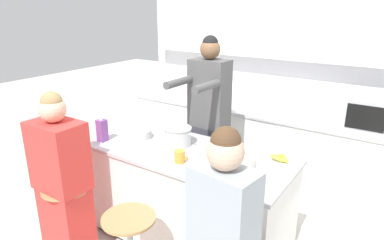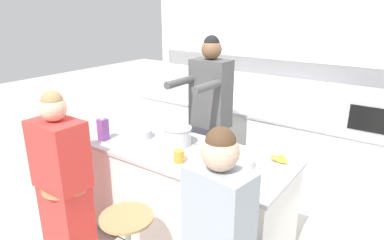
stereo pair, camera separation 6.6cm
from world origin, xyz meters
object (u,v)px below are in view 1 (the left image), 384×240
(kitchen_island, at_px, (187,198))
(bar_stool_leftmost, at_px, (70,219))
(fruit_bowl, at_px, (240,161))
(coffee_cup_near, at_px, (180,156))
(juice_carton, at_px, (102,130))
(microwave, at_px, (374,114))
(cooking_pot, at_px, (178,136))
(banana_bunch, at_px, (280,158))
(potted_plant, at_px, (195,90))
(person_cooking, at_px, (208,128))
(person_wrapped_blanket, at_px, (63,184))

(kitchen_island, xyz_separation_m, bar_stool_leftmost, (-0.70, -0.69, -0.09))
(fruit_bowl, height_order, coffee_cup_near, coffee_cup_near)
(juice_carton, xyz_separation_m, microwave, (1.94, 1.63, 0.06))
(cooking_pot, height_order, banana_bunch, cooking_pot)
(kitchen_island, height_order, banana_bunch, banana_bunch)
(kitchen_island, relative_size, potted_plant, 8.19)
(person_cooking, xyz_separation_m, potted_plant, (-0.73, 0.88, 0.11))
(person_wrapped_blanket, xyz_separation_m, fruit_bowl, (1.20, 0.70, 0.24))
(bar_stool_leftmost, relative_size, juice_carton, 3.08)
(kitchen_island, xyz_separation_m, coffee_cup_near, (0.07, -0.20, 0.49))
(kitchen_island, height_order, coffee_cup_near, coffee_cup_near)
(cooking_pot, bearing_deg, kitchen_island, -26.90)
(fruit_bowl, relative_size, juice_carton, 1.07)
(person_wrapped_blanket, height_order, cooking_pot, person_wrapped_blanket)
(banana_bunch, bearing_deg, microwave, 67.04)
(coffee_cup_near, bearing_deg, person_cooking, 105.31)
(banana_bunch, height_order, potted_plant, potted_plant)
(potted_plant, bearing_deg, banana_bunch, -37.41)
(banana_bunch, distance_m, potted_plant, 1.98)
(microwave, bearing_deg, kitchen_island, -130.26)
(juice_carton, xyz_separation_m, potted_plant, (-0.12, 1.68, 0.02))
(person_cooking, xyz_separation_m, coffee_cup_near, (0.21, -0.77, 0.04))
(person_cooking, height_order, juice_carton, person_cooking)
(fruit_bowl, distance_m, juice_carton, 1.26)
(banana_bunch, bearing_deg, juice_carton, -161.83)
(kitchen_island, relative_size, person_cooking, 0.99)
(potted_plant, bearing_deg, bar_stool_leftmost, -85.52)
(coffee_cup_near, bearing_deg, kitchen_island, 110.32)
(fruit_bowl, distance_m, banana_bunch, 0.33)
(coffee_cup_near, relative_size, juice_carton, 0.54)
(cooking_pot, bearing_deg, juice_carton, -153.58)
(cooking_pot, relative_size, banana_bunch, 1.90)
(microwave, bearing_deg, fruit_bowl, -116.72)
(kitchen_island, height_order, potted_plant, potted_plant)
(person_wrapped_blanket, relative_size, cooking_pot, 4.39)
(person_cooking, height_order, microwave, person_cooking)
(cooking_pot, height_order, coffee_cup_near, cooking_pot)
(cooking_pot, height_order, microwave, microwave)
(banana_bunch, height_order, microwave, microwave)
(person_wrapped_blanket, height_order, potted_plant, person_wrapped_blanket)
(coffee_cup_near, distance_m, banana_bunch, 0.77)
(coffee_cup_near, bearing_deg, banana_bunch, 35.72)
(person_wrapped_blanket, height_order, juice_carton, person_wrapped_blanket)
(kitchen_island, height_order, bar_stool_leftmost, kitchen_island)
(coffee_cup_near, relative_size, banana_bunch, 0.67)
(bar_stool_leftmost, bearing_deg, juice_carton, 95.84)
(kitchen_island, distance_m, bar_stool_leftmost, 0.99)
(fruit_bowl, bearing_deg, person_cooking, 137.68)
(person_wrapped_blanket, bearing_deg, fruit_bowl, 30.13)
(bar_stool_leftmost, bearing_deg, fruit_bowl, 30.19)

